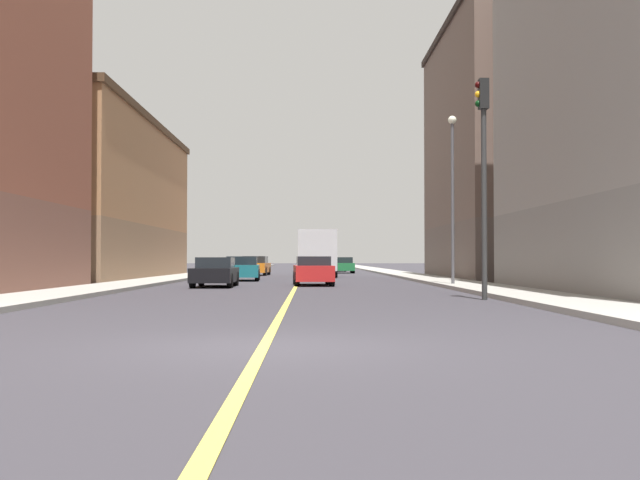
% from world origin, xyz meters
% --- Properties ---
extents(ground_plane, '(400.00, 400.00, 0.00)m').
position_xyz_m(ground_plane, '(0.00, 0.00, 0.00)').
color(ground_plane, '#333137').
rests_on(ground_plane, ground).
extents(sidewalk_left, '(2.55, 168.00, 0.15)m').
position_xyz_m(sidewalk_left, '(7.46, 49.00, 0.07)').
color(sidewalk_left, '#9E9B93').
rests_on(sidewalk_left, ground).
extents(sidewalk_right, '(2.55, 168.00, 0.15)m').
position_xyz_m(sidewalk_right, '(-7.46, 49.00, 0.07)').
color(sidewalk_right, '#9E9B93').
rests_on(sidewalk_right, ground).
extents(lane_center_stripe, '(0.16, 154.00, 0.01)m').
position_xyz_m(lane_center_stripe, '(0.00, 49.00, 0.01)').
color(lane_center_stripe, '#E5D14C').
rests_on(lane_center_stripe, ground).
extents(building_left_mid, '(10.50, 17.03, 15.31)m').
position_xyz_m(building_left_mid, '(13.84, 35.15, 7.67)').
color(building_left_mid, brown).
rests_on(building_left_mid, ground).
extents(building_right_midblock, '(10.50, 24.02, 9.57)m').
position_xyz_m(building_right_midblock, '(-13.84, 35.51, 4.79)').
color(building_right_midblock, '#8F6B4F').
rests_on(building_right_midblock, ground).
extents(traffic_light_left_near, '(0.40, 0.32, 6.57)m').
position_xyz_m(traffic_light_left_near, '(5.77, 11.98, 4.21)').
color(traffic_light_left_near, '#2D2D2D').
rests_on(traffic_light_left_near, ground).
extents(street_lamp_left_near, '(0.36, 0.36, 7.27)m').
position_xyz_m(street_lamp_left_near, '(6.79, 22.32, 4.55)').
color(street_lamp_left_near, '#4C4C51').
rests_on(street_lamp_left_near, ground).
extents(car_teal, '(2.07, 4.24, 1.35)m').
position_xyz_m(car_teal, '(-3.16, 31.92, 0.66)').
color(car_teal, '#196670').
rests_on(car_teal, ground).
extents(car_black, '(1.80, 4.37, 1.28)m').
position_xyz_m(car_black, '(-3.50, 22.64, 0.63)').
color(car_black, black).
rests_on(car_black, ground).
extents(car_orange, '(2.10, 4.51, 1.41)m').
position_xyz_m(car_orange, '(-3.44, 45.74, 0.69)').
color(car_orange, orange).
rests_on(car_orange, ground).
extents(car_maroon, '(2.03, 4.65, 1.23)m').
position_xyz_m(car_maroon, '(3.15, 63.20, 0.61)').
color(car_maroon, maroon).
rests_on(car_maroon, ground).
extents(car_red, '(1.91, 4.37, 1.33)m').
position_xyz_m(car_red, '(0.76, 24.45, 0.66)').
color(car_red, red).
rests_on(car_red, ground).
extents(car_green, '(1.81, 4.32, 1.35)m').
position_xyz_m(car_green, '(3.44, 54.65, 0.66)').
color(car_green, '#1E6B38').
rests_on(car_green, ground).
extents(box_truck, '(2.55, 7.15, 3.08)m').
position_xyz_m(box_truck, '(1.08, 40.18, 1.64)').
color(box_truck, maroon).
rests_on(box_truck, ground).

